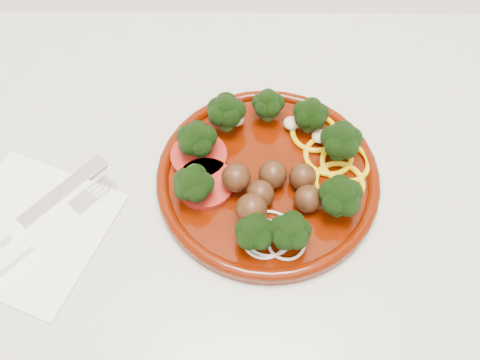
{
  "coord_description": "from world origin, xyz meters",
  "views": [
    {
      "loc": [
        0.02,
        1.41,
        1.4
      ],
      "look_at": [
        0.01,
        1.72,
        0.92
      ],
      "focal_mm": 40.0,
      "sensor_mm": 36.0,
      "label": 1
    }
  ],
  "objects_px": {
    "napkin": "(30,230)",
    "fork": "(16,255)",
    "plate": "(269,173)",
    "knife": "(3,237)"
  },
  "relations": [
    {
      "from": "knife",
      "to": "fork",
      "type": "bearing_deg",
      "value": -97.0
    },
    {
      "from": "knife",
      "to": "plate",
      "type": "bearing_deg",
      "value": -33.41
    },
    {
      "from": "napkin",
      "to": "fork",
      "type": "height_order",
      "value": "fork"
    },
    {
      "from": "plate",
      "to": "napkin",
      "type": "distance_m",
      "value": 0.26
    },
    {
      "from": "fork",
      "to": "napkin",
      "type": "bearing_deg",
      "value": 33.31
    },
    {
      "from": "napkin",
      "to": "knife",
      "type": "distance_m",
      "value": 0.03
    },
    {
      "from": "plate",
      "to": "fork",
      "type": "height_order",
      "value": "plate"
    },
    {
      "from": "knife",
      "to": "napkin",
      "type": "bearing_deg",
      "value": -22.66
    },
    {
      "from": "napkin",
      "to": "plate",
      "type": "bearing_deg",
      "value": 13.79
    },
    {
      "from": "napkin",
      "to": "fork",
      "type": "relative_size",
      "value": 1.03
    }
  ]
}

